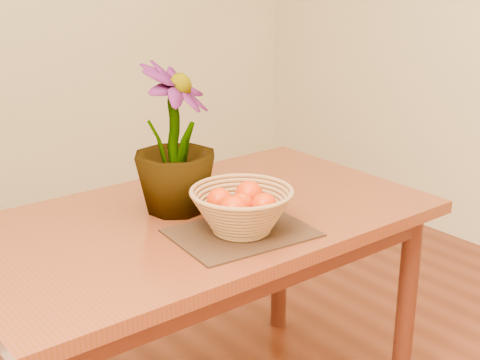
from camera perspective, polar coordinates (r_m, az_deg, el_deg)
table at (r=2.03m, az=-3.63°, el=-5.31°), size 1.40×0.80×0.75m
placemat at (r=1.86m, az=0.14°, el=-4.52°), size 0.40×0.32×0.01m
wicker_basket at (r=1.84m, az=0.14°, el=-2.78°), size 0.29×0.29×0.12m
orange_pile at (r=1.83m, az=0.14°, el=-1.96°), size 0.19×0.18×0.08m
potted_plant at (r=1.97m, az=-5.61°, el=3.48°), size 0.35×0.35×0.44m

